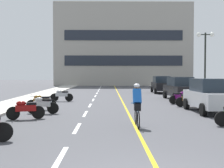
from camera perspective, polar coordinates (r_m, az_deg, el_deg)
ground_plane at (r=26.23m, az=1.03°, el=-2.53°), size 140.00×140.00×0.00m
curb_left at (r=29.90m, az=-13.09°, el=-1.90°), size 2.40×72.00×0.12m
curb_right at (r=30.29m, az=14.60°, el=-1.87°), size 2.40×72.00×0.12m
lane_dash_0 at (r=7.53m, az=-10.10°, el=-14.02°), size 0.14×2.20×0.01m
lane_dash_1 at (r=11.39m, az=-6.80°, el=-8.50°), size 0.14×2.20×0.01m
lane_dash_2 at (r=15.32m, az=-5.22°, el=-5.77°), size 0.14×2.20×0.01m
lane_dash_3 at (r=19.29m, az=-4.29°, el=-4.17°), size 0.14×2.20×0.01m
lane_dash_4 at (r=23.26m, az=-3.68°, el=-3.10°), size 0.14×2.20×0.01m
lane_dash_5 at (r=27.24m, az=-3.25°, el=-2.35°), size 0.14×2.20×0.01m
lane_dash_6 at (r=31.23m, az=-2.93°, el=-1.79°), size 0.14×2.20×0.01m
lane_dash_7 at (r=35.22m, az=-2.68°, el=-1.36°), size 0.14×2.20×0.01m
lane_dash_8 at (r=39.21m, az=-2.49°, el=-1.02°), size 0.14×2.20×0.01m
lane_dash_9 at (r=43.20m, az=-2.33°, el=-0.74°), size 0.14×2.20×0.01m
lane_dash_10 at (r=47.20m, az=-2.19°, el=-0.50°), size 0.14×2.20×0.01m
lane_dash_11 at (r=51.19m, az=-2.08°, el=-0.31°), size 0.14×2.20×0.01m
centre_line_yellow at (r=29.23m, az=1.33°, el=-2.05°), size 0.12×66.00×0.01m
office_building at (r=53.48m, az=2.10°, el=7.50°), size 24.00×6.19×14.38m
street_lamp_mid at (r=25.17m, az=17.68°, el=6.28°), size 1.46×0.36×5.32m
parked_car_near at (r=16.58m, az=18.46°, el=-2.11°), size 2.01×4.24×1.82m
parked_car_mid at (r=24.17m, az=13.07°, el=-0.79°), size 2.16×4.31×1.82m
parked_car_far at (r=31.96m, az=9.59°, el=-0.09°), size 1.98×4.23×1.82m
motorcycle_2 at (r=13.91m, az=-16.47°, el=-4.70°), size 1.66×0.74×0.92m
motorcycle_3 at (r=15.64m, az=-13.38°, el=-3.93°), size 1.70×0.60×0.92m
motorcycle_4 at (r=17.24m, az=-13.61°, el=-3.38°), size 1.70×0.60×0.92m
motorcycle_5 at (r=19.04m, az=14.76°, el=-2.89°), size 1.70×0.60×0.92m
motorcycle_6 at (r=20.70m, az=13.16°, el=-2.48°), size 1.64×0.78×0.92m
motorcycle_7 at (r=22.29m, az=-9.77°, el=-2.14°), size 1.70×0.60×0.92m
cyclist_rider at (r=11.54m, az=4.90°, el=-3.92°), size 0.42×1.77×1.71m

